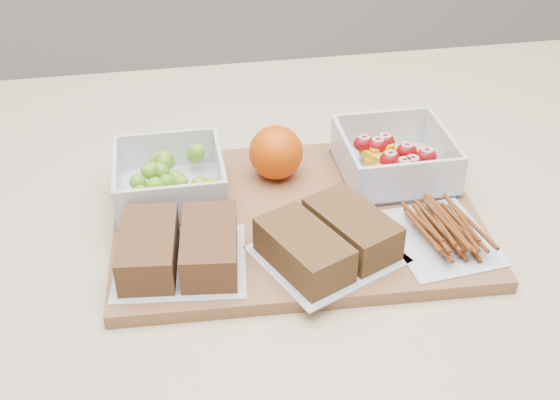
# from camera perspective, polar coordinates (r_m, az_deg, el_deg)

# --- Properties ---
(cutting_board) EXTENTS (0.43, 0.32, 0.02)m
(cutting_board) POSITION_cam_1_polar(r_m,az_deg,el_deg) (0.83, 1.30, -1.39)
(cutting_board) COLOR #8F603B
(cutting_board) RESTS_ON counter
(grape_container) EXTENTS (0.13, 0.13, 0.05)m
(grape_container) POSITION_cam_1_polar(r_m,az_deg,el_deg) (0.85, -8.84, 1.72)
(grape_container) COLOR silver
(grape_container) RESTS_ON cutting_board
(fruit_container) EXTENTS (0.13, 0.13, 0.06)m
(fruit_container) POSITION_cam_1_polar(r_m,az_deg,el_deg) (0.89, 9.23, 3.25)
(fruit_container) COLOR silver
(fruit_container) RESTS_ON cutting_board
(orange) EXTENTS (0.07, 0.07, 0.07)m
(orange) POSITION_cam_1_polar(r_m,az_deg,el_deg) (0.87, -0.33, 3.88)
(orange) COLOR #D94C05
(orange) RESTS_ON cutting_board
(sandwich_bag_left) EXTENTS (0.15, 0.14, 0.04)m
(sandwich_bag_left) POSITION_cam_1_polar(r_m,az_deg,el_deg) (0.74, -8.18, -3.88)
(sandwich_bag_left) COLOR silver
(sandwich_bag_left) RESTS_ON cutting_board
(sandwich_bag_center) EXTENTS (0.18, 0.17, 0.04)m
(sandwich_bag_center) POSITION_cam_1_polar(r_m,az_deg,el_deg) (0.75, 3.92, -3.26)
(sandwich_bag_center) COLOR silver
(sandwich_bag_center) RESTS_ON cutting_board
(pretzel_bag) EXTENTS (0.12, 0.14, 0.03)m
(pretzel_bag) POSITION_cam_1_polar(r_m,az_deg,el_deg) (0.79, 12.92, -2.30)
(pretzel_bag) COLOR silver
(pretzel_bag) RESTS_ON cutting_board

